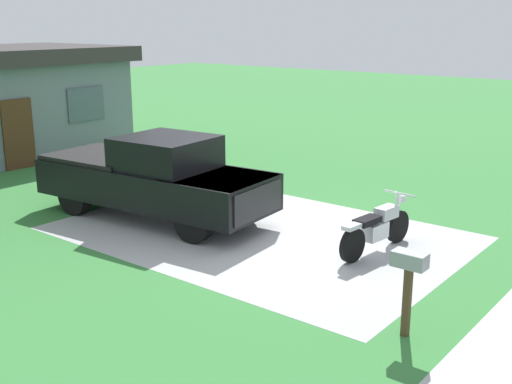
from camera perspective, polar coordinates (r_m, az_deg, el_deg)
name	(u,v)px	position (r m, az deg, el deg)	size (l,w,h in m)	color
ground_plane	(259,233)	(13.44, 0.29, -3.70)	(80.00, 80.00, 0.00)	#377D3A
driveway_pad	(259,233)	(13.44, 0.29, -3.69)	(5.65, 8.18, 0.01)	#AEAEAE
motorcycle	(377,228)	(12.47, 10.80, -3.21)	(2.21, 0.70, 1.09)	black
pickup_truck	(152,176)	(14.45, -9.32, 1.39)	(2.48, 5.77, 1.90)	black
mailbox	(409,271)	(9.12, 13.56, -6.93)	(0.26, 0.48, 1.26)	#4C3823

